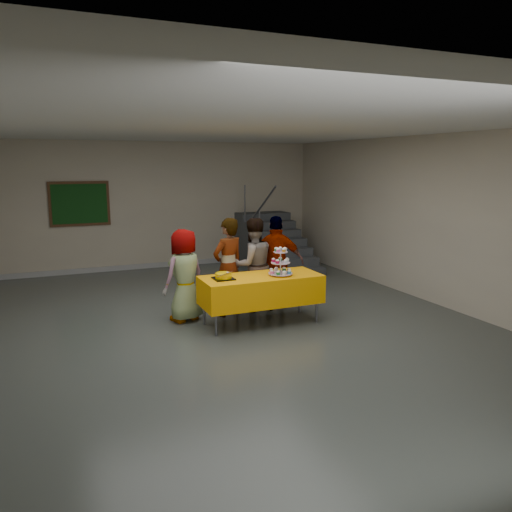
% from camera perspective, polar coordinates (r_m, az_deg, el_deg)
% --- Properties ---
extents(room_shell, '(10.00, 10.04, 3.02)m').
position_cam_1_polar(room_shell, '(7.30, -4.01, 7.66)').
color(room_shell, '#4C514C').
rests_on(room_shell, ground).
extents(bake_table, '(1.88, 0.78, 0.77)m').
position_cam_1_polar(bake_table, '(7.82, 0.57, -3.81)').
color(bake_table, '#595960').
rests_on(bake_table, ground).
extents(cupcake_stand, '(0.38, 0.38, 0.44)m').
position_cam_1_polar(cupcake_stand, '(7.78, 2.82, -0.94)').
color(cupcake_stand, silver).
rests_on(cupcake_stand, bake_table).
extents(bear_cake, '(0.32, 0.36, 0.12)m').
position_cam_1_polar(bear_cake, '(7.55, -3.75, -2.22)').
color(bear_cake, black).
rests_on(bear_cake, bake_table).
extents(schoolchild_a, '(0.85, 0.72, 1.48)m').
position_cam_1_polar(schoolchild_a, '(8.01, -8.16, -2.20)').
color(schoolchild_a, slate).
rests_on(schoolchild_a, ground).
extents(schoolchild_b, '(0.69, 0.57, 1.63)m').
position_cam_1_polar(schoolchild_b, '(8.20, -3.19, -1.28)').
color(schoolchild_b, slate).
rests_on(schoolchild_b, ground).
extents(schoolchild_c, '(0.78, 0.61, 1.59)m').
position_cam_1_polar(schoolchild_c, '(8.47, -0.38, -1.01)').
color(schoolchild_c, slate).
rests_on(schoolchild_c, ground).
extents(schoolchild_d, '(1.02, 0.72, 1.61)m').
position_cam_1_polar(schoolchild_d, '(8.67, 2.37, -0.70)').
color(schoolchild_d, slate).
rests_on(schoolchild_d, ground).
extents(staircase, '(1.30, 2.40, 2.04)m').
position_cam_1_polar(staircase, '(12.28, 1.80, 1.15)').
color(staircase, '#424447').
rests_on(staircase, ground).
extents(noticeboard, '(1.30, 0.05, 1.00)m').
position_cam_1_polar(noticeboard, '(11.90, -19.51, 5.65)').
color(noticeboard, '#472B16').
rests_on(noticeboard, ground).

